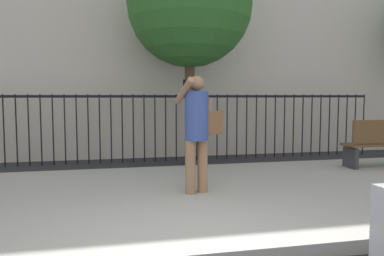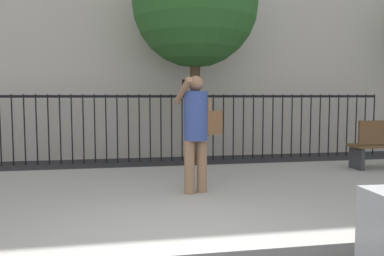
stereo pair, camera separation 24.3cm
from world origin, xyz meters
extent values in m
cube|color=#9E9B93|center=(0.00, 2.20, 0.07)|extent=(28.00, 4.40, 0.15)
cube|color=black|center=(0.00, 5.90, 1.55)|extent=(12.00, 0.04, 0.06)
cylinder|color=black|center=(-3.19, 5.90, 0.80)|extent=(0.03, 0.03, 1.60)
cylinder|color=black|center=(-2.94, 5.90, 0.80)|extent=(0.03, 0.03, 1.60)
cylinder|color=black|center=(-2.68, 5.90, 0.80)|extent=(0.03, 0.03, 1.60)
cylinder|color=black|center=(-2.43, 5.90, 0.80)|extent=(0.03, 0.03, 1.60)
cylinder|color=black|center=(-2.17, 5.90, 0.80)|extent=(0.03, 0.03, 1.60)
cylinder|color=black|center=(-1.91, 5.90, 0.80)|extent=(0.03, 0.03, 1.60)
cylinder|color=black|center=(-1.66, 5.90, 0.80)|extent=(0.03, 0.03, 1.60)
cylinder|color=black|center=(-1.40, 5.90, 0.80)|extent=(0.03, 0.03, 1.60)
cylinder|color=black|center=(-1.15, 5.90, 0.80)|extent=(0.03, 0.03, 1.60)
cylinder|color=black|center=(-0.89, 5.90, 0.80)|extent=(0.03, 0.03, 1.60)
cylinder|color=black|center=(-0.64, 5.90, 0.80)|extent=(0.03, 0.03, 1.60)
cylinder|color=black|center=(-0.38, 5.90, 0.80)|extent=(0.03, 0.03, 1.60)
cylinder|color=black|center=(-0.13, 5.90, 0.80)|extent=(0.03, 0.03, 1.60)
cylinder|color=black|center=(0.13, 5.90, 0.80)|extent=(0.03, 0.03, 1.60)
cylinder|color=black|center=(0.38, 5.90, 0.80)|extent=(0.03, 0.03, 1.60)
cylinder|color=black|center=(0.64, 5.90, 0.80)|extent=(0.03, 0.03, 1.60)
cylinder|color=black|center=(0.89, 5.90, 0.80)|extent=(0.03, 0.03, 1.60)
cylinder|color=black|center=(1.15, 5.90, 0.80)|extent=(0.03, 0.03, 1.60)
cylinder|color=black|center=(1.40, 5.90, 0.80)|extent=(0.03, 0.03, 1.60)
cylinder|color=black|center=(1.66, 5.90, 0.80)|extent=(0.03, 0.03, 1.60)
cylinder|color=black|center=(1.91, 5.90, 0.80)|extent=(0.03, 0.03, 1.60)
cylinder|color=black|center=(2.17, 5.90, 0.80)|extent=(0.03, 0.03, 1.60)
cylinder|color=black|center=(2.43, 5.90, 0.80)|extent=(0.03, 0.03, 1.60)
cylinder|color=black|center=(2.68, 5.90, 0.80)|extent=(0.03, 0.03, 1.60)
cylinder|color=black|center=(2.94, 5.90, 0.80)|extent=(0.03, 0.03, 1.60)
cylinder|color=black|center=(3.19, 5.90, 0.80)|extent=(0.03, 0.03, 1.60)
cylinder|color=black|center=(3.45, 5.90, 0.80)|extent=(0.03, 0.03, 1.60)
cylinder|color=black|center=(3.70, 5.90, 0.80)|extent=(0.03, 0.03, 1.60)
cylinder|color=black|center=(3.96, 5.90, 0.80)|extent=(0.03, 0.03, 1.60)
cylinder|color=black|center=(4.21, 5.90, 0.80)|extent=(0.03, 0.03, 1.60)
cylinder|color=black|center=(4.47, 5.90, 0.80)|extent=(0.03, 0.03, 1.60)
cylinder|color=black|center=(4.72, 5.90, 0.80)|extent=(0.03, 0.03, 1.60)
cylinder|color=black|center=(4.98, 5.90, 0.80)|extent=(0.03, 0.03, 1.60)
cylinder|color=black|center=(5.23, 5.90, 0.80)|extent=(0.03, 0.03, 1.60)
cylinder|color=black|center=(5.49, 5.90, 0.80)|extent=(0.03, 0.03, 1.60)
cylinder|color=black|center=(5.74, 5.90, 0.80)|extent=(0.03, 0.03, 1.60)
cylinder|color=black|center=(6.00, 5.90, 0.80)|extent=(0.03, 0.03, 1.60)
cylinder|color=#936B4C|center=(0.42, 2.15, 0.54)|extent=(0.15, 0.15, 0.77)
cylinder|color=#936B4C|center=(0.61, 2.20, 0.54)|extent=(0.15, 0.15, 0.77)
cylinder|color=#33478C|center=(0.52, 2.17, 1.28)|extent=(0.41, 0.41, 0.71)
sphere|color=#936B4C|center=(0.52, 2.17, 1.74)|extent=(0.22, 0.22, 0.22)
cylinder|color=#936B4C|center=(0.32, 2.12, 1.63)|extent=(0.21, 0.50, 0.38)
cylinder|color=#936B4C|center=(0.71, 2.22, 1.25)|extent=(0.09, 0.09, 0.54)
cube|color=black|center=(0.36, 2.19, 1.72)|extent=(0.07, 0.03, 0.15)
cube|color=brown|center=(0.77, 2.24, 1.17)|extent=(0.31, 0.23, 0.34)
cube|color=#333338|center=(3.92, 3.43, 0.35)|extent=(0.08, 0.41, 0.40)
cylinder|color=#4C3823|center=(1.11, 5.35, 1.41)|extent=(0.23, 0.23, 2.82)
sphere|color=#2D6628|center=(1.11, 5.35, 3.59)|extent=(2.78, 2.78, 2.78)
camera|label=1|loc=(-0.76, -3.27, 1.56)|focal=36.44mm
camera|label=2|loc=(-0.52, -3.31, 1.56)|focal=36.44mm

